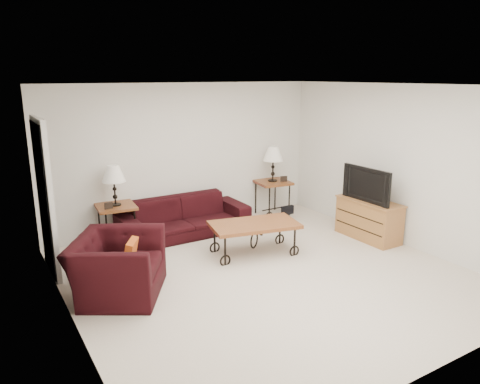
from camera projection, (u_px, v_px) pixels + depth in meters
name	position (u px, v px, depth m)	size (l,w,h in m)	color
ground	(267.00, 274.00, 6.15)	(5.00, 5.00, 0.00)	beige
wall_back	(186.00, 156.00, 7.91)	(5.00, 0.02, 2.50)	silver
wall_front	(440.00, 245.00, 3.77)	(5.00, 0.02, 2.50)	silver
wall_left	(65.00, 215.00, 4.58)	(0.02, 5.00, 2.50)	silver
wall_right	(400.00, 165.00, 7.10)	(0.02, 5.00, 2.50)	silver
ceiling	(270.00, 85.00, 5.53)	(5.00, 5.00, 0.00)	white
doorway	(44.00, 199.00, 6.02)	(0.08, 0.94, 2.04)	black
sofa	(184.00, 217.00, 7.60)	(2.16, 0.85, 0.63)	black
side_table_left	(117.00, 225.00, 7.20)	(0.58, 0.58, 0.64)	brown
side_table_right	(272.00, 198.00, 8.72)	(0.61, 0.61, 0.66)	brown
lamp_left	(114.00, 186.00, 7.04)	(0.36, 0.36, 0.64)	black
lamp_right	(273.00, 164.00, 8.55)	(0.37, 0.37, 0.66)	black
photo_frame_left	(109.00, 206.00, 6.91)	(0.13, 0.02, 0.11)	black
photo_frame_right	(284.00, 179.00, 8.57)	(0.13, 0.02, 0.11)	black
coffee_table	(254.00, 238.00, 6.81)	(1.29, 0.70, 0.48)	brown
armchair	(118.00, 266.00, 5.52)	(1.13, 0.99, 0.74)	black
throw_pillow	(130.00, 253.00, 5.51)	(0.33, 0.09, 0.33)	#BE5518
tv_stand	(369.00, 219.00, 7.45)	(0.45, 1.08, 0.65)	#A5663D
television	(370.00, 184.00, 7.28)	(0.96, 0.13, 0.56)	black
backpack	(283.00, 206.00, 8.48)	(0.38, 0.29, 0.49)	black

